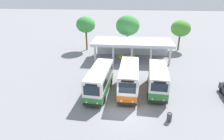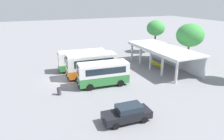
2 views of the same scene
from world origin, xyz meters
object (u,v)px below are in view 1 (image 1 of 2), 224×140
object	(u,v)px
waiting_chair_fifth_seat	(134,58)
litter_bin_apron	(169,117)
waiting_chair_middle_seat	(127,58)
waiting_chair_end_by_column	(120,57)
waiting_chair_second_from_end	(124,57)
waiting_chair_fourth_seat	(131,58)
city_bus_second_in_row	(129,78)
city_bus_nearest_orange	(100,80)
city_bus_middle_cream	(158,79)

from	to	relation	value
waiting_chair_fifth_seat	litter_bin_apron	world-z (taller)	litter_bin_apron
waiting_chair_middle_seat	litter_bin_apron	xyz separation A→B (m)	(4.51, -16.53, -0.07)
waiting_chair_end_by_column	waiting_chair_second_from_end	distance (m)	0.61
waiting_chair_fourth_seat	litter_bin_apron	world-z (taller)	litter_bin_apron
waiting_chair_second_from_end	waiting_chair_fourth_seat	distance (m)	1.21
waiting_chair_second_from_end	waiting_chair_fifth_seat	world-z (taller)	same
city_bus_second_in_row	city_bus_nearest_orange	bearing A→B (deg)	-173.35
city_bus_nearest_orange	waiting_chair_middle_seat	xyz separation A→B (m)	(3.09, 11.59, -1.23)
city_bus_nearest_orange	city_bus_second_in_row	distance (m)	3.54
city_bus_nearest_orange	waiting_chair_second_from_end	bearing A→B (deg)	77.89
city_bus_nearest_orange	waiting_chair_end_by_column	xyz separation A→B (m)	(1.89, 11.65, -1.23)
city_bus_second_in_row	waiting_chair_fourth_seat	xyz separation A→B (m)	(0.18, 11.16, -1.37)
city_bus_second_in_row	waiting_chair_fifth_seat	size ratio (longest dim) A/B	8.37
city_bus_middle_cream	waiting_chair_second_from_end	size ratio (longest dim) A/B	7.84
waiting_chair_second_from_end	waiting_chair_fourth_seat	size ratio (longest dim) A/B	1.00
city_bus_middle_cream	litter_bin_apron	size ratio (longest dim) A/B	7.49
waiting_chair_end_by_column	litter_bin_apron	bearing A→B (deg)	-70.98
waiting_chair_second_from_end	waiting_chair_fourth_seat	bearing A→B (deg)	-1.83
waiting_chair_end_by_column	waiting_chair_fifth_seat	size ratio (longest dim) A/B	1.00
waiting_chair_middle_seat	waiting_chair_fourth_seat	world-z (taller)	same
city_bus_middle_cream	litter_bin_apron	xyz separation A→B (m)	(0.57, -5.77, -1.28)
waiting_chair_middle_seat	litter_bin_apron	size ratio (longest dim) A/B	0.96
waiting_chair_end_by_column	waiting_chair_middle_seat	world-z (taller)	same
city_bus_nearest_orange	waiting_chair_middle_seat	world-z (taller)	city_bus_nearest_orange
city_bus_second_in_row	waiting_chair_second_from_end	distance (m)	11.33
litter_bin_apron	waiting_chair_second_from_end	bearing A→B (deg)	107.17
waiting_chair_end_by_column	waiting_chair_middle_seat	distance (m)	1.21
city_bus_middle_cream	waiting_chair_fifth_seat	world-z (taller)	city_bus_middle_cream
city_bus_second_in_row	waiting_chair_second_from_end	size ratio (longest dim) A/B	8.37
waiting_chair_fourth_seat	waiting_chair_fifth_seat	world-z (taller)	same
waiting_chair_end_by_column	waiting_chair_fourth_seat	xyz separation A→B (m)	(1.81, -0.08, 0.00)
waiting_chair_end_by_column	waiting_chair_fourth_seat	distance (m)	1.82
waiting_chair_middle_seat	waiting_chair_fourth_seat	xyz separation A→B (m)	(0.60, -0.03, 0.00)
city_bus_nearest_orange	city_bus_middle_cream	xyz separation A→B (m)	(7.03, 0.84, -0.02)
waiting_chair_middle_seat	waiting_chair_fifth_seat	xyz separation A→B (m)	(1.21, -0.01, 0.00)
city_bus_middle_cream	waiting_chair_fourth_seat	xyz separation A→B (m)	(-3.33, 10.72, -1.21)
waiting_chair_fourth_seat	waiting_chair_middle_seat	bearing A→B (deg)	177.43
waiting_chair_fifth_seat	litter_bin_apron	bearing A→B (deg)	-78.72
city_bus_middle_cream	city_bus_second_in_row	bearing A→B (deg)	-172.97
waiting_chair_fourth_seat	city_bus_second_in_row	bearing A→B (deg)	-90.95
city_bus_middle_cream	city_bus_nearest_orange	bearing A→B (deg)	-173.16
waiting_chair_middle_seat	waiting_chair_fourth_seat	bearing A→B (deg)	-2.57
city_bus_second_in_row	waiting_chair_fifth_seat	xyz separation A→B (m)	(0.79, 11.18, -1.37)
city_bus_middle_cream	waiting_chair_fourth_seat	size ratio (longest dim) A/B	7.84
city_bus_nearest_orange	litter_bin_apron	size ratio (longest dim) A/B	8.41
litter_bin_apron	city_bus_middle_cream	bearing A→B (deg)	95.67
waiting_chair_fourth_seat	litter_bin_apron	size ratio (longest dim) A/B	0.96
waiting_chair_end_by_column	litter_bin_apron	size ratio (longest dim) A/B	0.96
waiting_chair_second_from_end	city_bus_middle_cream	bearing A→B (deg)	-67.14
waiting_chair_end_by_column	waiting_chair_fifth_seat	xyz separation A→B (m)	(2.42, -0.06, 0.00)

